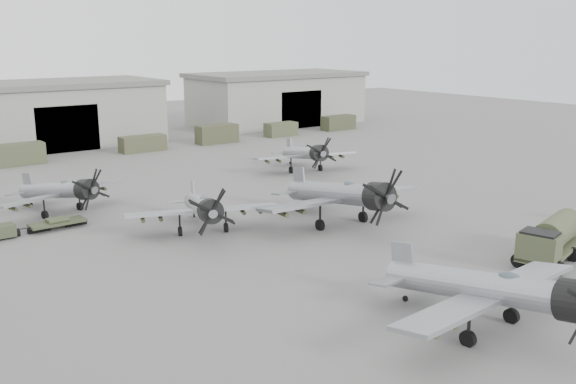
# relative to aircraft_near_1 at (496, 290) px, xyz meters

# --- Properties ---
(ground) EXTENTS (220.00, 220.00, 0.00)m
(ground) POSITION_rel_aircraft_near_1_xyz_m (0.31, 9.97, -2.38)
(ground) COLOR slate
(ground) RESTS_ON ground
(hangar_center) EXTENTS (29.00, 14.80, 8.70)m
(hangar_center) POSITION_rel_aircraft_near_1_xyz_m (0.31, 71.94, 1.99)
(hangar_center) COLOR gray
(hangar_center) RESTS_ON ground
(hangar_right) EXTENTS (29.00, 14.80, 8.70)m
(hangar_right) POSITION_rel_aircraft_near_1_xyz_m (38.31, 71.94, 1.99)
(hangar_right) COLOR gray
(hangar_right) RESTS_ON ground
(support_truck_3) EXTENTS (5.39, 2.20, 2.50)m
(support_truck_3) POSITION_rel_aircraft_near_1_xyz_m (-7.07, 59.97, -1.13)
(support_truck_3) COLOR #40472E
(support_truck_3) RESTS_ON ground
(support_truck_4) EXTENTS (5.93, 2.20, 2.05)m
(support_truck_4) POSITION_rel_aircraft_near_1_xyz_m (8.20, 59.97, -1.35)
(support_truck_4) COLOR #42452D
(support_truck_4) RESTS_ON ground
(support_truck_5) EXTENTS (5.94, 2.20, 2.57)m
(support_truck_5) POSITION_rel_aircraft_near_1_xyz_m (19.37, 59.97, -1.09)
(support_truck_5) COLOR #3D402A
(support_truck_5) RESTS_ON ground
(support_truck_6) EXTENTS (4.93, 2.20, 2.04)m
(support_truck_6) POSITION_rel_aircraft_near_1_xyz_m (30.46, 59.97, -1.36)
(support_truck_6) COLOR #434930
(support_truck_6) RESTS_ON ground
(support_truck_7) EXTENTS (5.69, 2.20, 2.28)m
(support_truck_7) POSITION_rel_aircraft_near_1_xyz_m (41.88, 59.97, -1.24)
(support_truck_7) COLOR #3A3F29
(support_truck_7) RESTS_ON ground
(aircraft_near_1) EXTENTS (13.11, 11.80, 5.23)m
(aircraft_near_1) POSITION_rel_aircraft_near_1_xyz_m (0.00, 0.00, 0.00)
(aircraft_near_1) COLOR #95979D
(aircraft_near_1) RESTS_ON ground
(aircraft_mid_1) EXTENTS (11.50, 10.38, 4.64)m
(aircraft_mid_1) POSITION_rel_aircraft_near_1_xyz_m (-3.31, 23.44, -0.27)
(aircraft_mid_1) COLOR #9DA0A6
(aircraft_mid_1) RESTS_ON ground
(aircraft_mid_2) EXTENTS (14.11, 12.70, 5.63)m
(aircraft_mid_2) POSITION_rel_aircraft_near_1_xyz_m (6.55, 18.73, 0.18)
(aircraft_mid_2) COLOR gray
(aircraft_mid_2) RESTS_ON ground
(aircraft_far_0) EXTENTS (11.26, 10.13, 4.50)m
(aircraft_far_0) POSITION_rel_aircraft_near_1_xyz_m (-10.01, 35.34, -0.33)
(aircraft_far_0) COLOR gray
(aircraft_far_0) RESTS_ON ground
(aircraft_far_1) EXTENTS (11.67, 10.51, 4.65)m
(aircraft_far_1) POSITION_rel_aircraft_near_1_xyz_m (17.09, 36.83, -0.26)
(aircraft_far_1) COLOR #95989D
(aircraft_far_1) RESTS_ON ground
(fuel_tanker) EXTENTS (7.81, 4.73, 2.87)m
(fuel_tanker) POSITION_rel_aircraft_near_1_xyz_m (12.35, 4.48, -0.73)
(fuel_tanker) COLOR #41492F
(fuel_tanker) RESTS_ON ground
(tug_trailer) EXTENTS (7.33, 1.69, 1.47)m
(tug_trailer) POSITION_rel_aircraft_near_1_xyz_m (-14.34, 31.34, -1.83)
(tug_trailer) COLOR #363D28
(tug_trailer) RESTS_ON ground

